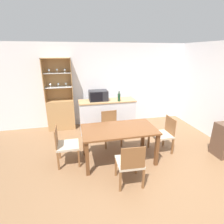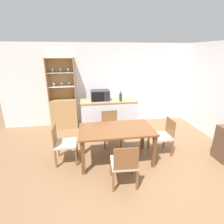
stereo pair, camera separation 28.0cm
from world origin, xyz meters
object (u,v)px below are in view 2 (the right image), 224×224
at_px(microwave, 100,95).
at_px(wine_bottle, 121,97).
at_px(dining_chair_head_far, 111,128).
at_px(dining_chair_head_near, 124,164).
at_px(display_cabinet, 64,108).
at_px(dining_table, 116,133).
at_px(dining_chair_side_left_far, 64,143).
at_px(dining_chair_side_right_far, 163,136).

relative_size(microwave, wine_bottle, 1.84).
xyz_separation_m(dining_chair_head_far, wine_bottle, (0.38, 0.63, 0.63)).
distance_m(dining_chair_head_near, microwave, 2.47).
distance_m(display_cabinet, dining_chair_head_near, 3.10).
height_order(dining_table, wine_bottle, wine_bottle).
bearing_deg(dining_chair_side_left_far, wine_bottle, 130.68).
xyz_separation_m(dining_chair_side_right_far, microwave, (-1.30, 1.47, 0.66)).
bearing_deg(microwave, dining_chair_side_left_far, -122.30).
bearing_deg(dining_chair_side_left_far, dining_chair_head_far, 120.22).
relative_size(display_cabinet, microwave, 4.05).
bearing_deg(dining_chair_head_far, dining_chair_side_left_far, 26.07).
bearing_deg(dining_chair_side_right_far, wine_bottle, 29.59).
bearing_deg(dining_chair_head_near, dining_chair_head_far, 93.45).
relative_size(display_cabinet, dining_chair_side_right_far, 2.53).
bearing_deg(dining_chair_side_right_far, dining_chair_side_left_far, 89.28).
bearing_deg(dining_chair_head_far, display_cabinet, -48.67).
height_order(dining_chair_side_right_far, dining_chair_head_far, same).
height_order(dining_chair_side_left_far, wine_bottle, wine_bottle).
distance_m(dining_chair_side_right_far, dining_chair_head_far, 1.29).
bearing_deg(dining_chair_head_far, wine_bottle, -124.93).
xyz_separation_m(dining_chair_side_left_far, microwave, (0.93, 1.47, 0.66)).
xyz_separation_m(dining_chair_side_left_far, dining_chair_head_near, (1.12, -0.90, 0.00)).
distance_m(display_cabinet, dining_chair_head_far, 1.81).
bearing_deg(microwave, dining_table, -83.39).
bearing_deg(dining_table, wine_bottle, 74.97).
height_order(dining_chair_side_left_far, dining_chair_side_right_far, same).
height_order(dining_chair_side_right_far, dining_chair_head_near, same).
bearing_deg(dining_chair_head_near, dining_chair_side_right_far, 42.24).
xyz_separation_m(display_cabinet, dining_chair_side_left_far, (0.17, -1.91, -0.18)).
xyz_separation_m(dining_chair_side_left_far, wine_bottle, (1.49, 1.27, 0.63)).
relative_size(dining_chair_side_left_far, microwave, 1.60).
xyz_separation_m(dining_chair_side_right_far, dining_chair_head_far, (-1.12, 0.64, 0.00)).
bearing_deg(dining_chair_side_left_far, dining_chair_head_near, 51.39).
bearing_deg(dining_table, dining_chair_head_far, 90.22).
xyz_separation_m(dining_chair_head_far, dining_chair_head_near, (0.00, -1.54, 0.00)).
xyz_separation_m(dining_table, dining_chair_head_near, (-0.00, -0.77, -0.22)).
height_order(dining_table, dining_chair_side_left_far, dining_chair_side_left_far).
height_order(dining_table, microwave, microwave).
bearing_deg(dining_chair_head_near, dining_chair_side_left_far, 144.52).
relative_size(dining_chair_side_right_far, wine_bottle, 2.95).
xyz_separation_m(display_cabinet, dining_chair_head_far, (1.28, -1.27, -0.18)).
relative_size(display_cabinet, dining_table, 1.37).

